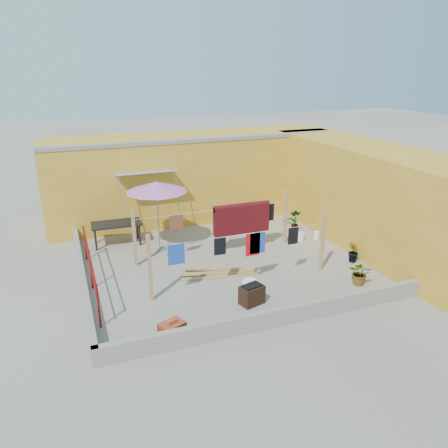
{
  "coord_description": "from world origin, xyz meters",
  "views": [
    {
      "loc": [
        -4.26,
        -11.23,
        5.64
      ],
      "look_at": [
        0.12,
        0.3,
        1.15
      ],
      "focal_mm": 35.0,
      "sensor_mm": 36.0,
      "label": 1
    }
  ],
  "objects_px": {
    "water_jug_b": "(301,236)",
    "water_jug_a": "(316,235)",
    "outdoor_table": "(116,225)",
    "plant_back_a": "(250,213)",
    "white_basin": "(250,282)",
    "green_hose": "(289,221)",
    "brick_stack": "(172,330)",
    "brazier": "(252,294)",
    "patio_umbrella": "(157,187)"
  },
  "relations": [
    {
      "from": "white_basin",
      "to": "green_hose",
      "type": "relative_size",
      "value": 0.78
    },
    {
      "from": "brick_stack",
      "to": "water_jug_b",
      "type": "distance_m",
      "value": 6.82
    },
    {
      "from": "plant_back_a",
      "to": "white_basin",
      "type": "bearing_deg",
      "value": -113.99
    },
    {
      "from": "white_basin",
      "to": "plant_back_a",
      "type": "relative_size",
      "value": 0.55
    },
    {
      "from": "brazier",
      "to": "plant_back_a",
      "type": "bearing_deg",
      "value": 66.46
    },
    {
      "from": "white_basin",
      "to": "plant_back_a",
      "type": "bearing_deg",
      "value": 66.01
    },
    {
      "from": "white_basin",
      "to": "water_jug_b",
      "type": "height_order",
      "value": "water_jug_b"
    },
    {
      "from": "brazier",
      "to": "brick_stack",
      "type": "bearing_deg",
      "value": -161.75
    },
    {
      "from": "water_jug_b",
      "to": "plant_back_a",
      "type": "xyz_separation_m",
      "value": [
        -0.91,
        2.22,
        0.24
      ]
    },
    {
      "from": "patio_umbrella",
      "to": "white_basin",
      "type": "relative_size",
      "value": 5.4
    },
    {
      "from": "water_jug_a",
      "to": "water_jug_b",
      "type": "xyz_separation_m",
      "value": [
        -0.59,
        0.06,
        0.01
      ]
    },
    {
      "from": "water_jug_a",
      "to": "green_hose",
      "type": "relative_size",
      "value": 0.57
    },
    {
      "from": "patio_umbrella",
      "to": "water_jug_a",
      "type": "bearing_deg",
      "value": -10.96
    },
    {
      "from": "patio_umbrella",
      "to": "water_jug_a",
      "type": "height_order",
      "value": "patio_umbrella"
    },
    {
      "from": "brazier",
      "to": "green_hose",
      "type": "height_order",
      "value": "brazier"
    },
    {
      "from": "brick_stack",
      "to": "water_jug_b",
      "type": "xyz_separation_m",
      "value": [
        5.53,
        3.98,
        -0.05
      ]
    },
    {
      "from": "patio_umbrella",
      "to": "green_hose",
      "type": "bearing_deg",
      "value": 9.62
    },
    {
      "from": "outdoor_table",
      "to": "plant_back_a",
      "type": "height_order",
      "value": "plant_back_a"
    },
    {
      "from": "white_basin",
      "to": "green_hose",
      "type": "distance_m",
      "value": 5.36
    },
    {
      "from": "green_hose",
      "to": "plant_back_a",
      "type": "relative_size",
      "value": 0.71
    },
    {
      "from": "brick_stack",
      "to": "green_hose",
      "type": "height_order",
      "value": "brick_stack"
    },
    {
      "from": "brick_stack",
      "to": "water_jug_a",
      "type": "xyz_separation_m",
      "value": [
        6.12,
        3.93,
        -0.06
      ]
    },
    {
      "from": "green_hose",
      "to": "brazier",
      "type": "bearing_deg",
      "value": -127.29
    },
    {
      "from": "water_jug_b",
      "to": "white_basin",
      "type": "bearing_deg",
      "value": -142.44
    },
    {
      "from": "water_jug_b",
      "to": "outdoor_table",
      "type": "bearing_deg",
      "value": 162.03
    },
    {
      "from": "water_jug_a",
      "to": "plant_back_a",
      "type": "height_order",
      "value": "plant_back_a"
    },
    {
      "from": "outdoor_table",
      "to": "brick_stack",
      "type": "bearing_deg",
      "value": -86.52
    },
    {
      "from": "green_hose",
      "to": "white_basin",
      "type": "bearing_deg",
      "value": -130.48
    },
    {
      "from": "brick_stack",
      "to": "plant_back_a",
      "type": "height_order",
      "value": "plant_back_a"
    },
    {
      "from": "water_jug_a",
      "to": "water_jug_b",
      "type": "distance_m",
      "value": 0.59
    },
    {
      "from": "brazier",
      "to": "white_basin",
      "type": "bearing_deg",
      "value": 68.46
    },
    {
      "from": "patio_umbrella",
      "to": "water_jug_b",
      "type": "distance_m",
      "value": 5.15
    },
    {
      "from": "brazier",
      "to": "water_jug_a",
      "type": "height_order",
      "value": "brazier"
    },
    {
      "from": "patio_umbrella",
      "to": "brick_stack",
      "type": "xyz_separation_m",
      "value": [
        -0.86,
        -4.95,
        -1.9
      ]
    },
    {
      "from": "patio_umbrella",
      "to": "water_jug_b",
      "type": "xyz_separation_m",
      "value": [
        4.67,
        -0.96,
        -1.95
      ]
    },
    {
      "from": "patio_umbrella",
      "to": "plant_back_a",
      "type": "distance_m",
      "value": 4.32
    },
    {
      "from": "white_basin",
      "to": "outdoor_table",
      "type": "bearing_deg",
      "value": 125.99
    },
    {
      "from": "patio_umbrella",
      "to": "plant_back_a",
      "type": "bearing_deg",
      "value": 18.49
    },
    {
      "from": "brazier",
      "to": "white_basin",
      "type": "height_order",
      "value": "brazier"
    },
    {
      "from": "outdoor_table",
      "to": "green_hose",
      "type": "height_order",
      "value": "outdoor_table"
    },
    {
      "from": "white_basin",
      "to": "water_jug_b",
      "type": "xyz_separation_m",
      "value": [
        2.89,
        2.22,
        0.11
      ]
    },
    {
      "from": "water_jug_a",
      "to": "water_jug_b",
      "type": "height_order",
      "value": "water_jug_b"
    },
    {
      "from": "outdoor_table",
      "to": "water_jug_a",
      "type": "relative_size",
      "value": 5.2
    },
    {
      "from": "water_jug_a",
      "to": "plant_back_a",
      "type": "bearing_deg",
      "value": 123.41
    },
    {
      "from": "plant_back_a",
      "to": "water_jug_a",
      "type": "bearing_deg",
      "value": -56.59
    },
    {
      "from": "water_jug_b",
      "to": "green_hose",
      "type": "relative_size",
      "value": 0.61
    },
    {
      "from": "brick_stack",
      "to": "outdoor_table",
      "type": "bearing_deg",
      "value": 93.48
    },
    {
      "from": "plant_back_a",
      "to": "water_jug_b",
      "type": "bearing_deg",
      "value": -67.7
    },
    {
      "from": "green_hose",
      "to": "outdoor_table",
      "type": "bearing_deg",
      "value": 179.52
    },
    {
      "from": "water_jug_b",
      "to": "water_jug_a",
      "type": "bearing_deg",
      "value": -5.48
    }
  ]
}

